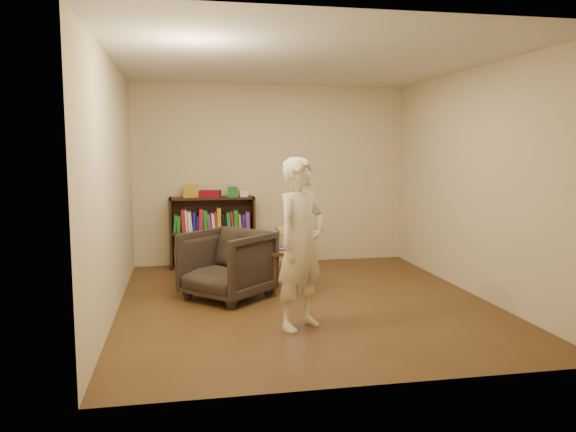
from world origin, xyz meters
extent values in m
plane|color=#462D16|center=(0.00, 0.00, 0.00)|extent=(4.50, 4.50, 0.00)
plane|color=silver|center=(0.00, 0.00, 2.60)|extent=(4.50, 4.50, 0.00)
plane|color=beige|center=(0.00, 2.25, 1.30)|extent=(4.00, 0.00, 4.00)
plane|color=beige|center=(-2.00, 0.00, 1.30)|extent=(0.00, 4.50, 4.50)
plane|color=beige|center=(2.00, 0.00, 1.30)|extent=(0.00, 4.50, 4.50)
cube|color=black|center=(-1.47, 2.08, 0.50)|extent=(0.03, 0.30, 1.00)
cube|color=black|center=(-0.30, 2.08, 0.50)|extent=(0.03, 0.30, 1.00)
cube|color=black|center=(-0.89, 2.22, 0.50)|extent=(1.20, 0.02, 1.00)
cube|color=black|center=(-0.89, 2.08, 0.01)|extent=(1.20, 0.30, 0.03)
cube|color=black|center=(-0.89, 2.08, 0.50)|extent=(1.14, 0.30, 0.03)
cube|color=black|center=(-0.89, 2.08, 0.98)|extent=(1.20, 0.30, 0.03)
cube|color=gold|center=(-1.19, 2.11, 1.09)|extent=(0.21, 0.16, 0.17)
cube|color=maroon|center=(-0.92, 2.09, 1.05)|extent=(0.32, 0.27, 0.09)
cube|color=#1F7727|center=(-0.60, 2.05, 1.07)|extent=(0.16, 0.16, 0.14)
cube|color=white|center=(-0.44, 2.09, 1.04)|extent=(0.12, 0.12, 0.09)
cube|color=tan|center=(0.19, 1.72, 0.55)|extent=(0.40, 0.40, 0.04)
cylinder|color=tan|center=(0.03, 1.56, 0.27)|extent=(0.04, 0.04, 0.53)
cylinder|color=tan|center=(0.35, 1.56, 0.27)|extent=(0.04, 0.04, 0.53)
cylinder|color=tan|center=(0.03, 1.88, 0.27)|extent=(0.04, 0.04, 0.53)
cylinder|color=tan|center=(0.35, 1.88, 0.27)|extent=(0.04, 0.04, 0.53)
imported|color=#2F271F|center=(-0.82, 0.30, 0.39)|extent=(1.19, 1.19, 0.77)
cube|color=black|center=(-0.08, 0.49, 0.49)|extent=(0.50, 0.50, 0.04)
cylinder|color=black|center=(-0.29, 0.28, 0.23)|extent=(0.04, 0.04, 0.47)
cylinder|color=black|center=(0.14, 0.28, 0.23)|extent=(0.04, 0.04, 0.47)
cylinder|color=black|center=(-0.29, 0.71, 0.23)|extent=(0.04, 0.04, 0.47)
cylinder|color=black|center=(0.14, 0.71, 0.23)|extent=(0.04, 0.04, 0.47)
cube|color=silver|center=(-0.09, 0.47, 0.52)|extent=(0.37, 0.38, 0.02)
cube|color=black|center=(-0.09, 0.47, 0.53)|extent=(0.26, 0.28, 0.00)
cube|color=silver|center=(0.00, 0.54, 0.64)|extent=(0.23, 0.26, 0.22)
cube|color=#A4C5E5|center=(0.00, 0.54, 0.64)|extent=(0.19, 0.23, 0.18)
imported|color=beige|center=(-0.23, -0.87, 0.80)|extent=(0.70, 0.66, 1.61)
camera|label=1|loc=(-1.31, -5.91, 1.69)|focal=35.00mm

